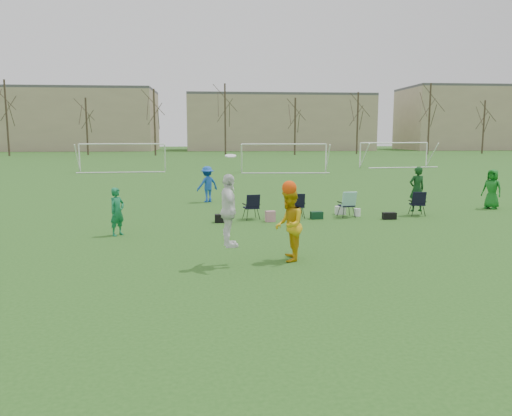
{
  "coord_description": "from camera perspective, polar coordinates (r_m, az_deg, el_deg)",
  "views": [
    {
      "loc": [
        -2.16,
        -10.8,
        3.18
      ],
      "look_at": [
        -1.01,
        2.3,
        1.25
      ],
      "focal_mm": 35.0,
      "sensor_mm": 36.0,
      "label": 1
    }
  ],
  "objects": [
    {
      "name": "goal_mid",
      "position": [
        43.26,
        3.21,
        6.67
      ],
      "size": [
        7.4,
        0.63,
        2.46
      ],
      "rotation": [
        0.0,
        0.0,
        -0.07
      ],
      "color": "white",
      "rests_on": "ground"
    },
    {
      "name": "building_row",
      "position": [
        107.21,
        -0.24,
        9.85
      ],
      "size": [
        126.0,
        16.0,
        13.0
      ],
      "color": "tan",
      "rests_on": "ground"
    },
    {
      "name": "tree_line",
      "position": [
        80.71,
        -3.34,
        9.69
      ],
      "size": [
        110.28,
        3.28,
        11.4
      ],
      "color": "#382B21",
      "rests_on": "ground"
    },
    {
      "name": "goal_right",
      "position": [
        52.09,
        15.52,
        6.67
      ],
      "size": [
        7.35,
        1.14,
        2.46
      ],
      "rotation": [
        0.0,
        0.0,
        0.14
      ],
      "color": "white",
      "rests_on": "ground"
    },
    {
      "name": "fielder_blue",
      "position": [
        23.88,
        -5.58,
        2.72
      ],
      "size": [
        1.27,
        1.13,
        1.71
      ],
      "primitive_type": "imported",
      "rotation": [
        0.0,
        0.0,
        3.7
      ],
      "color": "#184CB6",
      "rests_on": "ground"
    },
    {
      "name": "fielder_green_near",
      "position": [
        16.42,
        -15.59,
        -0.41
      ],
      "size": [
        0.63,
        0.67,
        1.54
      ],
      "primitive_type": "imported",
      "rotation": [
        0.0,
        0.0,
        0.95
      ],
      "color": "#137041",
      "rests_on": "ground"
    },
    {
      "name": "goal_left",
      "position": [
        45.5,
        -15.02,
        6.49
      ],
      "size": [
        7.39,
        0.76,
        2.46
      ],
      "rotation": [
        0.0,
        0.0,
        0.09
      ],
      "color": "white",
      "rests_on": "ground"
    },
    {
      "name": "fielder_green_far",
      "position": [
        23.92,
        25.36,
        1.97
      ],
      "size": [
        0.93,
        1.0,
        1.72
      ],
      "primitive_type": "imported",
      "rotation": [
        0.0,
        0.0,
        -0.95
      ],
      "color": "#12661A",
      "rests_on": "ground"
    },
    {
      "name": "center_contest",
      "position": [
        12.38,
        1.07,
        -1.21
      ],
      "size": [
        2.23,
        1.42,
        2.73
      ],
      "color": "white",
      "rests_on": "ground"
    },
    {
      "name": "sideline_setup",
      "position": [
        19.79,
        10.53,
        0.66
      ],
      "size": [
        8.4,
        1.84,
        1.94
      ],
      "color": "#0F3A15",
      "rests_on": "ground"
    },
    {
      "name": "ground",
      "position": [
        11.47,
        6.1,
        -7.8
      ],
      "size": [
        260.0,
        260.0,
        0.0
      ],
      "primitive_type": "plane",
      "color": "#245119",
      "rests_on": "ground"
    }
  ]
}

